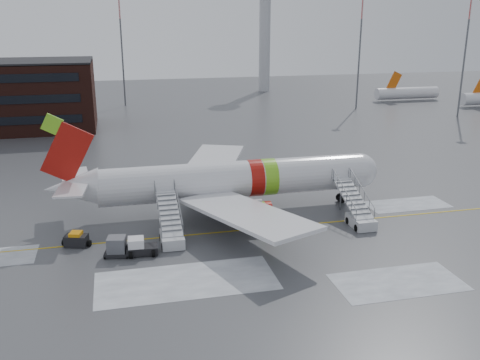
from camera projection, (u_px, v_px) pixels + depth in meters
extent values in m
plane|color=#494C4F|center=(233.00, 227.00, 52.32)|extent=(260.00, 260.00, 0.00)
cylinder|color=silver|center=(236.00, 179.00, 55.73)|extent=(28.00, 3.80, 3.80)
sphere|color=silver|center=(359.00, 171.00, 58.81)|extent=(3.80, 3.80, 3.80)
cube|color=black|center=(368.00, 166.00, 58.90)|extent=(1.09, 1.60, 0.97)
cone|color=silver|center=(72.00, 188.00, 52.04)|extent=(5.20, 3.72, 3.72)
cube|color=#A1120C|center=(67.00, 153.00, 50.98)|extent=(5.27, 0.30, 6.09)
cube|color=#79CC20|center=(52.00, 124.00, 49.91)|extent=(2.16, 0.26, 2.16)
cube|color=silver|center=(75.00, 174.00, 54.31)|extent=(3.07, 4.85, 0.18)
cube|color=silver|center=(72.00, 190.00, 49.48)|extent=(3.07, 4.85, 0.18)
cube|color=silver|center=(212.00, 164.00, 63.59)|extent=(10.72, 15.97, 1.13)
cube|color=silver|center=(246.00, 213.00, 47.78)|extent=(10.72, 15.97, 1.13)
cylinder|color=silver|center=(230.00, 182.00, 61.25)|extent=(3.40, 2.10, 2.10)
cylinder|color=silver|center=(253.00, 213.00, 51.58)|extent=(3.40, 2.10, 2.10)
cylinder|color=#595B60|center=(341.00, 194.00, 59.14)|extent=(0.20, 0.20, 1.80)
cylinder|color=black|center=(341.00, 198.00, 59.27)|extent=(0.90, 0.56, 0.90)
cylinder|color=black|center=(226.00, 200.00, 58.75)|extent=(0.90, 0.56, 0.90)
cylinder|color=black|center=(236.00, 215.00, 54.29)|extent=(0.90, 0.56, 0.90)
cube|color=#B9BCC1|center=(361.00, 222.00, 52.21)|extent=(2.00, 3.20, 1.00)
cube|color=#B9BCC1|center=(353.00, 199.00, 53.67)|extent=(1.90, 5.87, 2.52)
cube|color=#B9BCC1|center=(340.00, 178.00, 56.40)|extent=(1.90, 1.40, 0.15)
cylinder|color=#595B60|center=(341.00, 195.00, 56.52)|extent=(0.16, 0.16, 3.40)
cylinder|color=black|center=(357.00, 228.00, 51.14)|extent=(0.25, 0.70, 0.70)
cylinder|color=black|center=(365.00, 219.00, 53.40)|extent=(0.25, 0.70, 0.70)
cube|color=#BABDC2|center=(172.00, 239.00, 48.14)|extent=(2.00, 3.20, 1.00)
cube|color=#BABDC2|center=(169.00, 214.00, 49.60)|extent=(1.90, 5.87, 2.52)
cube|color=#BABDC2|center=(165.00, 191.00, 52.33)|extent=(1.90, 1.40, 0.15)
cylinder|color=#595B60|center=(166.00, 208.00, 52.45)|extent=(0.16, 0.16, 3.40)
cylinder|color=black|center=(163.00, 246.00, 47.07)|extent=(0.25, 0.70, 0.70)
cylinder|color=black|center=(181.00, 236.00, 49.33)|extent=(0.25, 0.70, 0.70)
cube|color=black|center=(142.00, 250.00, 46.24)|extent=(2.75, 1.57, 0.67)
cube|color=silver|center=(136.00, 243.00, 45.96)|extent=(1.41, 1.41, 0.86)
cube|color=black|center=(136.00, 239.00, 45.86)|extent=(1.21, 1.30, 0.14)
cylinder|color=black|center=(131.00, 255.00, 45.47)|extent=(0.32, 0.68, 0.67)
cylinder|color=black|center=(154.00, 253.00, 45.80)|extent=(0.32, 0.68, 0.67)
cylinder|color=black|center=(131.00, 248.00, 46.73)|extent=(0.32, 0.68, 0.67)
cylinder|color=black|center=(153.00, 247.00, 47.06)|extent=(0.32, 0.68, 0.67)
cube|color=black|center=(117.00, 253.00, 46.03)|extent=(2.32, 1.86, 0.33)
cube|color=#585960|center=(117.00, 245.00, 45.81)|extent=(1.74, 1.67, 1.42)
cylinder|color=black|center=(106.00, 258.00, 45.23)|extent=(0.22, 0.31, 0.28)
cylinder|color=black|center=(128.00, 250.00, 46.89)|extent=(0.22, 0.31, 0.28)
cube|color=black|center=(76.00, 240.00, 47.88)|extent=(2.24, 1.71, 0.99)
cube|color=orange|center=(76.00, 234.00, 47.70)|extent=(1.26, 1.33, 0.40)
cylinder|color=black|center=(67.00, 244.00, 47.78)|extent=(1.12, 0.86, 0.59)
cylinder|color=black|center=(86.00, 242.00, 48.12)|extent=(1.12, 0.86, 0.59)
cylinder|color=#B2B5BA|center=(265.00, 38.00, 143.15)|extent=(3.00, 3.00, 28.00)
cylinder|color=#595B60|center=(359.00, 65.00, 116.40)|extent=(0.36, 0.36, 19.20)
cylinder|color=#CC7272|center=(362.00, 9.00, 113.01)|extent=(0.32, 0.32, 4.32)
cylinder|color=#595B60|center=(123.00, 63.00, 120.27)|extent=(0.36, 0.36, 19.20)
cylinder|color=#CC7272|center=(119.00, 9.00, 116.88)|extent=(0.32, 0.32, 4.32)
cylinder|color=#595B60|center=(463.00, 69.00, 106.91)|extent=(0.36, 0.36, 19.20)
cylinder|color=#CC7272|center=(470.00, 9.00, 103.52)|extent=(0.32, 0.32, 4.32)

